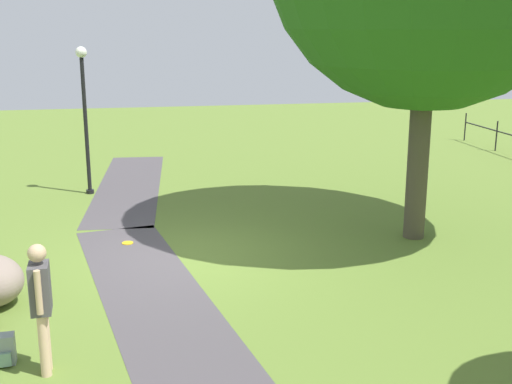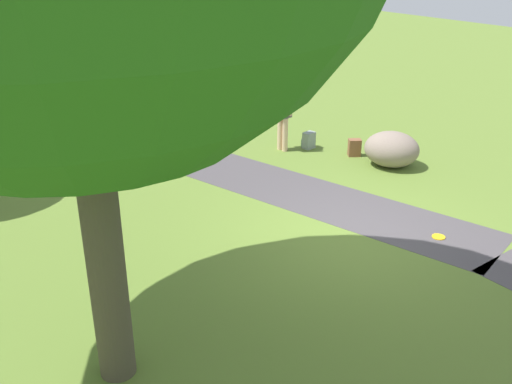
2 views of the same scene
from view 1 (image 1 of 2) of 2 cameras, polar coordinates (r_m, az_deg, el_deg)
The scene contains 7 objects.
ground_plane at distance 12.47m, azimuth -5.74°, elevation -5.65°, with size 48.00×48.00×0.00m, color #5C762D.
footpath_segment_near at distance 18.20m, azimuth -11.00°, elevation 0.57°, with size 8.10×2.25×0.01m.
footpath_segment_mid at distance 10.65m, azimuth -8.74°, elevation -9.30°, with size 8.16×3.00×0.01m.
lamp_post at distance 17.16m, azimuth -14.76°, elevation 7.36°, with size 0.28×0.28×3.75m.
passerby_on_path at distance 8.51m, azimuth -18.28°, elevation -8.92°, with size 0.52×0.26×1.70m.
spare_backpack_on_lawn at distance 9.22m, azimuth -21.19°, elevation -12.77°, with size 0.28×0.29×0.40m.
frisbee_on_grass at distance 13.39m, azimuth -11.16°, elevation -4.40°, with size 0.23×0.23×0.02m.
Camera 1 is at (11.68, -0.99, 4.24)m, focal length 45.77 mm.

